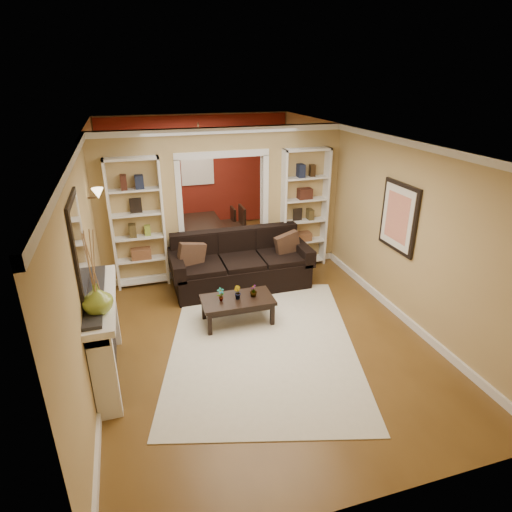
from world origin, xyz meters
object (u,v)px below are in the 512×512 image
object	(u,v)px
sofa	(241,261)
dining_table	(204,234)
bookshelf_left	(138,224)
bookshelf_right	(304,209)
coffee_table	(238,310)
fireplace	(107,337)

from	to	relation	value
sofa	dining_table	distance (m)	2.15
sofa	bookshelf_left	xyz separation A→B (m)	(-1.68, 0.58, 0.67)
bookshelf_right	coffee_table	bearing A→B (deg)	-135.55
sofa	coffee_table	size ratio (longest dim) A/B	2.27
bookshelf_right	fireplace	xyz separation A→B (m)	(-3.64, -2.53, -0.57)
fireplace	dining_table	distance (m)	4.52
coffee_table	dining_table	size ratio (longest dim) A/B	0.70
bookshelf_left	bookshelf_right	xyz separation A→B (m)	(3.10, 0.00, 0.00)
coffee_table	dining_table	world-z (taller)	dining_table
sofa	coffee_table	xyz separation A→B (m)	(-0.37, -1.18, -0.27)
coffee_table	bookshelf_right	bearing A→B (deg)	45.07
bookshelf_right	fireplace	size ratio (longest dim) A/B	1.35
bookshelf_right	fireplace	distance (m)	4.47
sofa	bookshelf_right	world-z (taller)	bookshelf_right
coffee_table	bookshelf_right	xyz separation A→B (m)	(1.80, 1.76, 0.94)
sofa	coffee_table	bearing A→B (deg)	-107.46
bookshelf_left	fireplace	size ratio (longest dim) A/B	1.35
coffee_table	fireplace	world-z (taller)	fireplace
bookshelf_left	dining_table	world-z (taller)	bookshelf_left
sofa	fireplace	size ratio (longest dim) A/B	1.45
coffee_table	bookshelf_left	world-z (taller)	bookshelf_left
coffee_table	bookshelf_right	distance (m)	2.69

